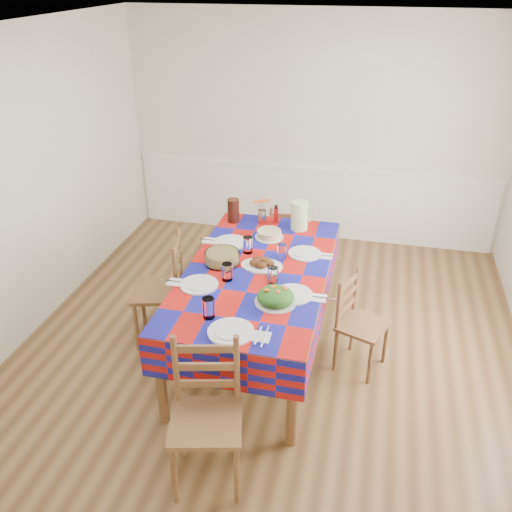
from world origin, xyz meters
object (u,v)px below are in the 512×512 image
(chair_far, at_px, (286,241))
(chair_right, at_px, (359,324))
(tea_pitcher, at_px, (233,210))
(chair_near, at_px, (206,416))
(dining_table, at_px, (257,280))
(meat_platter, at_px, (262,264))
(chair_left, at_px, (163,290))
(green_pitcher, at_px, (299,216))

(chair_far, bearing_deg, chair_right, 113.35)
(tea_pitcher, xyz_separation_m, chair_near, (0.43, -2.26, -0.45))
(dining_table, relative_size, chair_right, 2.49)
(meat_platter, xyz_separation_m, tea_pitcher, (-0.47, 0.82, 0.09))
(meat_platter, relative_size, chair_left, 0.34)
(green_pitcher, bearing_deg, chair_right, -51.96)
(dining_table, distance_m, tea_pitcher, 1.01)
(tea_pitcher, xyz_separation_m, chair_left, (-0.43, -0.87, -0.45))
(meat_platter, bearing_deg, chair_far, 90.94)
(dining_table, bearing_deg, green_pitcher, 76.02)
(dining_table, bearing_deg, tea_pitcher, 116.68)
(meat_platter, xyz_separation_m, green_pitcher, (0.19, 0.80, 0.11))
(tea_pitcher, height_order, chair_far, tea_pitcher)
(tea_pitcher, relative_size, chair_right, 0.27)
(chair_right, bearing_deg, chair_left, 110.57)
(chair_near, xyz_separation_m, chair_far, (0.02, 2.75, -0.09))
(green_pitcher, relative_size, chair_far, 0.32)
(tea_pitcher, distance_m, chair_left, 1.07)
(dining_table, height_order, green_pitcher, green_pitcher)
(green_pitcher, xyz_separation_m, chair_near, (-0.23, -2.23, -0.47))
(tea_pitcher, relative_size, chair_left, 0.22)
(meat_platter, height_order, tea_pitcher, tea_pitcher)
(chair_far, bearing_deg, meat_platter, 81.72)
(chair_left, xyz_separation_m, chair_right, (1.75, 0.00, -0.08))
(meat_platter, distance_m, chair_far, 1.39)
(chair_right, bearing_deg, chair_near, 167.83)
(chair_left, bearing_deg, meat_platter, 77.19)
(green_pitcher, height_order, chair_left, green_pitcher)
(meat_platter, height_order, green_pitcher, green_pitcher)
(dining_table, xyz_separation_m, chair_far, (0.01, 1.38, -0.32))
(meat_platter, distance_m, chair_near, 1.48)
(dining_table, xyz_separation_m, tea_pitcher, (-0.44, 0.89, 0.21))
(chair_far, bearing_deg, dining_table, 80.52)
(tea_pitcher, relative_size, chair_near, 0.22)
(dining_table, distance_m, chair_far, 1.42)
(chair_right, bearing_deg, chair_far, 53.10)
(meat_platter, distance_m, green_pitcher, 0.83)
(green_pitcher, relative_size, chair_left, 0.27)
(chair_near, bearing_deg, chair_right, 43.56)
(dining_table, height_order, tea_pitcher, tea_pitcher)
(meat_platter, relative_size, chair_far, 0.41)
(chair_right, bearing_deg, tea_pitcher, 77.18)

